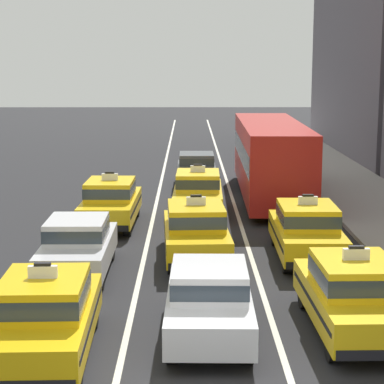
{
  "coord_description": "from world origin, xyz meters",
  "views": [
    {
      "loc": [
        -0.27,
        -11.76,
        5.78
      ],
      "look_at": [
        -0.15,
        12.88,
        1.3
      ],
      "focal_mm": 67.61,
      "sensor_mm": 36.0,
      "label": 1
    }
  ],
  "objects_px": {
    "taxi_left_nearest": "(45,315)",
    "taxi_left_third": "(111,202)",
    "taxi_right_nearest": "(353,294)",
    "bus_right_third": "(271,156)",
    "taxi_center_second": "(196,230)",
    "taxi_center_third": "(198,192)",
    "sedan_center_fourth": "(197,169)",
    "sedan_left_second": "(78,244)",
    "taxi_right_second": "(307,230)",
    "sedan_center_nearest": "(209,298)"
  },
  "relations": [
    {
      "from": "taxi_center_third",
      "to": "taxi_right_second",
      "type": "xyz_separation_m",
      "value": [
        3.12,
        -6.26,
        0.0
      ]
    },
    {
      "from": "sedan_left_second",
      "to": "taxi_center_third",
      "type": "xyz_separation_m",
      "value": [
        3.38,
        7.83,
        0.03
      ]
    },
    {
      "from": "taxi_center_third",
      "to": "taxi_right_second",
      "type": "height_order",
      "value": "same"
    },
    {
      "from": "sedan_center_fourth",
      "to": "taxi_right_second",
      "type": "relative_size",
      "value": 0.94
    },
    {
      "from": "taxi_center_third",
      "to": "sedan_center_fourth",
      "type": "xyz_separation_m",
      "value": [
        0.02,
        6.16,
        -0.03
      ]
    },
    {
      "from": "bus_right_third",
      "to": "taxi_left_third",
      "type": "bearing_deg",
      "value": -139.62
    },
    {
      "from": "sedan_left_second",
      "to": "taxi_center_second",
      "type": "distance_m",
      "value": 3.57
    },
    {
      "from": "taxi_right_second",
      "to": "bus_right_third",
      "type": "distance_m",
      "value": 9.72
    },
    {
      "from": "taxi_center_third",
      "to": "sedan_left_second",
      "type": "bearing_deg",
      "value": -113.36
    },
    {
      "from": "taxi_left_third",
      "to": "bus_right_third",
      "type": "relative_size",
      "value": 0.41
    },
    {
      "from": "taxi_left_nearest",
      "to": "taxi_right_nearest",
      "type": "distance_m",
      "value": 6.46
    },
    {
      "from": "taxi_left_nearest",
      "to": "taxi_left_third",
      "type": "bearing_deg",
      "value": 89.7
    },
    {
      "from": "bus_right_third",
      "to": "taxi_right_nearest",
      "type": "bearing_deg",
      "value": -89.87
    },
    {
      "from": "sedan_left_second",
      "to": "taxi_left_third",
      "type": "height_order",
      "value": "taxi_left_third"
    },
    {
      "from": "taxi_center_third",
      "to": "sedan_center_fourth",
      "type": "bearing_deg",
      "value": 89.81
    },
    {
      "from": "taxi_right_nearest",
      "to": "taxi_center_third",
      "type": "bearing_deg",
      "value": 104.57
    },
    {
      "from": "sedan_left_second",
      "to": "taxi_right_nearest",
      "type": "xyz_separation_m",
      "value": [
        6.55,
        -4.36,
        0.03
      ]
    },
    {
      "from": "taxi_left_third",
      "to": "taxi_right_nearest",
      "type": "bearing_deg",
      "value": -58.61
    },
    {
      "from": "taxi_left_third",
      "to": "sedan_center_nearest",
      "type": "bearing_deg",
      "value": -73.09
    },
    {
      "from": "taxi_left_nearest",
      "to": "taxi_right_second",
      "type": "relative_size",
      "value": 1.0
    },
    {
      "from": "sedan_center_fourth",
      "to": "bus_right_third",
      "type": "height_order",
      "value": "bus_right_third"
    },
    {
      "from": "bus_right_third",
      "to": "sedan_center_nearest",
      "type": "bearing_deg",
      "value": -100.94
    },
    {
      "from": "taxi_right_nearest",
      "to": "bus_right_third",
      "type": "xyz_separation_m",
      "value": [
        -0.04,
        15.6,
        0.94
      ]
    },
    {
      "from": "bus_right_third",
      "to": "taxi_left_nearest",
      "type": "bearing_deg",
      "value": -110.5
    },
    {
      "from": "taxi_right_second",
      "to": "bus_right_third",
      "type": "relative_size",
      "value": 0.41
    },
    {
      "from": "taxi_center_third",
      "to": "taxi_right_nearest",
      "type": "bearing_deg",
      "value": -75.43
    },
    {
      "from": "sedan_center_nearest",
      "to": "taxi_left_nearest",
      "type": "bearing_deg",
      "value": -161.86
    },
    {
      "from": "taxi_left_third",
      "to": "taxi_center_third",
      "type": "height_order",
      "value": "same"
    },
    {
      "from": "sedan_center_nearest",
      "to": "taxi_center_second",
      "type": "height_order",
      "value": "taxi_center_second"
    },
    {
      "from": "sedan_center_fourth",
      "to": "bus_right_third",
      "type": "distance_m",
      "value": 4.26
    },
    {
      "from": "sedan_center_fourth",
      "to": "bus_right_third",
      "type": "bearing_deg",
      "value": -41.43
    },
    {
      "from": "taxi_left_nearest",
      "to": "taxi_right_nearest",
      "type": "xyz_separation_m",
      "value": [
        6.34,
        1.26,
        0.0
      ]
    },
    {
      "from": "taxi_right_second",
      "to": "sedan_left_second",
      "type": "bearing_deg",
      "value": -166.46
    },
    {
      "from": "taxi_left_nearest",
      "to": "taxi_center_third",
      "type": "bearing_deg",
      "value": 76.73
    },
    {
      "from": "bus_right_third",
      "to": "sedan_left_second",
      "type": "bearing_deg",
      "value": -120.09
    },
    {
      "from": "taxi_right_nearest",
      "to": "taxi_center_second",
      "type": "bearing_deg",
      "value": 119.46
    },
    {
      "from": "taxi_left_third",
      "to": "taxi_center_second",
      "type": "distance_m",
      "value": 5.33
    },
    {
      "from": "taxi_left_third",
      "to": "sedan_center_nearest",
      "type": "xyz_separation_m",
      "value": [
        3.19,
        -10.49,
        -0.03
      ]
    },
    {
      "from": "taxi_center_third",
      "to": "taxi_right_second",
      "type": "relative_size",
      "value": 1.0
    },
    {
      "from": "taxi_right_nearest",
      "to": "sedan_left_second",
      "type": "bearing_deg",
      "value": 146.38
    },
    {
      "from": "sedan_center_nearest",
      "to": "taxi_center_third",
      "type": "relative_size",
      "value": 0.94
    },
    {
      "from": "taxi_left_third",
      "to": "sedan_center_fourth",
      "type": "xyz_separation_m",
      "value": [
        3.13,
        8.05,
        -0.03
      ]
    },
    {
      "from": "taxi_left_third",
      "to": "taxi_left_nearest",
      "type": "bearing_deg",
      "value": -90.3
    },
    {
      "from": "sedan_left_second",
      "to": "taxi_left_nearest",
      "type": "bearing_deg",
      "value": -87.85
    },
    {
      "from": "sedan_center_nearest",
      "to": "taxi_right_nearest",
      "type": "xyz_separation_m",
      "value": [
        3.09,
        0.2,
        0.03
      ]
    },
    {
      "from": "taxi_center_third",
      "to": "sedan_center_fourth",
      "type": "distance_m",
      "value": 6.16
    },
    {
      "from": "sedan_center_fourth",
      "to": "taxi_right_second",
      "type": "distance_m",
      "value": 12.8
    },
    {
      "from": "sedan_left_second",
      "to": "taxi_center_third",
      "type": "relative_size",
      "value": 0.94
    },
    {
      "from": "taxi_left_nearest",
      "to": "taxi_left_third",
      "type": "distance_m",
      "value": 11.55
    },
    {
      "from": "sedan_left_second",
      "to": "sedan_center_fourth",
      "type": "height_order",
      "value": "same"
    }
  ]
}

